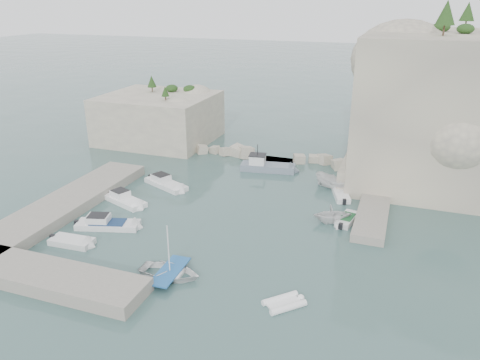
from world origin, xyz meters
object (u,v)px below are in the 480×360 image
(motorboat_d, at_px, (108,227))
(work_boat, at_px, (268,171))
(motorboat_e, at_px, (72,244))
(rowboat, at_px, (170,276))
(tender_east_a, at_px, (332,222))
(inflatable_dinghy, at_px, (284,305))
(tender_east_d, at_px, (333,189))
(tender_east_b, at_px, (347,222))
(tender_east_c, at_px, (341,197))
(motorboat_b, at_px, (125,203))
(motorboat_a, at_px, (166,186))

(motorboat_d, bearing_deg, work_boat, 48.05)
(motorboat_d, bearing_deg, motorboat_e, -122.04)
(rowboat, distance_m, tender_east_a, 17.49)
(inflatable_dinghy, distance_m, tender_east_d, 23.09)
(tender_east_d, bearing_deg, rowboat, -176.47)
(rowboat, distance_m, tender_east_b, 18.83)
(motorboat_e, bearing_deg, rowboat, -11.60)
(rowboat, xyz_separation_m, tender_east_b, (11.94, 14.56, 0.00))
(tender_east_b, bearing_deg, tender_east_a, 125.02)
(motorboat_e, xyz_separation_m, work_boat, (11.11, 24.33, 0.00))
(rowboat, xyz_separation_m, inflatable_dinghy, (9.50, -0.54, 0.00))
(motorboat_d, height_order, work_boat, work_boat)
(rowboat, bearing_deg, tender_east_b, -40.97)
(motorboat_e, distance_m, rowboat, 10.85)
(tender_east_a, distance_m, tender_east_c, 6.71)
(motorboat_b, relative_size, inflatable_dinghy, 1.84)
(motorboat_b, bearing_deg, tender_east_c, 45.14)
(motorboat_d, bearing_deg, motorboat_b, 90.36)
(tender_east_d, bearing_deg, tender_east_b, -135.66)
(motorboat_e, xyz_separation_m, tender_east_c, (21.17, 19.02, 0.00))
(motorboat_e, height_order, rowboat, rowboat)
(motorboat_e, relative_size, motorboat_d, 0.65)
(rowboat, height_order, tender_east_c, rowboat)
(tender_east_a, relative_size, tender_east_d, 0.77)
(motorboat_a, relative_size, tender_east_a, 1.73)
(motorboat_e, distance_m, tender_east_d, 28.94)
(tender_east_c, xyz_separation_m, tender_east_d, (-1.16, 1.90, 0.00))
(motorboat_b, height_order, motorboat_d, same)
(rowboat, height_order, work_boat, work_boat)
(motorboat_e, xyz_separation_m, motorboat_b, (-0.47, 9.38, 0.00))
(tender_east_c, height_order, tender_east_d, tender_east_d)
(tender_east_c, bearing_deg, inflatable_dinghy, 159.81)
(motorboat_a, xyz_separation_m, tender_east_c, (19.78, 3.89, 0.00))
(motorboat_a, distance_m, rowboat, 19.18)
(tender_east_c, height_order, work_boat, work_boat)
(motorboat_e, distance_m, tender_east_b, 26.09)
(tender_east_b, bearing_deg, work_boat, 56.33)
(tender_east_d, bearing_deg, tender_east_a, -145.65)
(inflatable_dinghy, relative_size, tender_east_d, 0.64)
(tender_east_a, xyz_separation_m, tender_east_d, (-1.28, 8.60, 0.00))
(motorboat_e, bearing_deg, tender_east_b, 26.77)
(motorboat_a, height_order, motorboat_d, same)
(motorboat_a, distance_m, tender_east_c, 20.15)
(tender_east_b, bearing_deg, motorboat_a, 95.06)
(rowboat, xyz_separation_m, tender_east_a, (10.56, 13.95, 0.00))
(motorboat_d, relative_size, tender_east_d, 1.35)
(motorboat_a, relative_size, motorboat_d, 0.99)
(tender_east_b, relative_size, tender_east_c, 0.87)
(motorboat_d, height_order, rowboat, motorboat_d)
(tender_east_b, bearing_deg, tender_east_c, 24.79)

